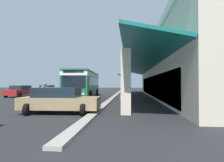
{
  "coord_description": "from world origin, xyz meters",
  "views": [
    {
      "loc": [
        21.06,
        5.65,
        1.68
      ],
      "look_at": [
        0.29,
        3.74,
        1.99
      ],
      "focal_mm": 30.1,
      "sensor_mm": 36.0,
      "label": 1
    }
  ],
  "objects_px": {
    "pedestrian": "(45,93)",
    "parked_sedan_green": "(47,89)",
    "parked_sedan_red": "(20,91)",
    "transit_bus": "(84,82)",
    "potted_palm": "(124,94)",
    "parked_sedan_tan": "(60,100)"
  },
  "relations": [
    {
      "from": "transit_bus",
      "to": "parked_sedan_green",
      "type": "xyz_separation_m",
      "value": [
        -7.43,
        -8.04,
        -1.1
      ]
    },
    {
      "from": "parked_sedan_tan",
      "to": "potted_palm",
      "type": "bearing_deg",
      "value": 158.34
    },
    {
      "from": "parked_sedan_tan",
      "to": "parked_sedan_green",
      "type": "relative_size",
      "value": 1.0
    },
    {
      "from": "parked_sedan_tan",
      "to": "parked_sedan_red",
      "type": "distance_m",
      "value": 16.43
    },
    {
      "from": "transit_bus",
      "to": "parked_sedan_red",
      "type": "height_order",
      "value": "transit_bus"
    },
    {
      "from": "pedestrian",
      "to": "parked_sedan_green",
      "type": "bearing_deg",
      "value": -156.02
    },
    {
      "from": "parked_sedan_green",
      "to": "parked_sedan_red",
      "type": "height_order",
      "value": "same"
    },
    {
      "from": "transit_bus",
      "to": "parked_sedan_tan",
      "type": "xyz_separation_m",
      "value": [
        11.96,
        1.54,
        -1.1
      ]
    },
    {
      "from": "parked_sedan_tan",
      "to": "parked_sedan_green",
      "type": "xyz_separation_m",
      "value": [
        -19.39,
        -9.58,
        0.0
      ]
    },
    {
      "from": "transit_bus",
      "to": "parked_sedan_green",
      "type": "relative_size",
      "value": 2.55
    },
    {
      "from": "parked_sedan_tan",
      "to": "pedestrian",
      "type": "xyz_separation_m",
      "value": [
        -3.22,
        -2.39,
        0.27
      ]
    },
    {
      "from": "parked_sedan_green",
      "to": "parked_sedan_tan",
      "type": "bearing_deg",
      "value": 26.3
    },
    {
      "from": "transit_bus",
      "to": "potted_palm",
      "type": "height_order",
      "value": "transit_bus"
    },
    {
      "from": "parked_sedan_green",
      "to": "pedestrian",
      "type": "xyz_separation_m",
      "value": [
        16.17,
        7.19,
        0.27
      ]
    },
    {
      "from": "parked_sedan_green",
      "to": "potted_palm",
      "type": "height_order",
      "value": "potted_palm"
    },
    {
      "from": "parked_sedan_tan",
      "to": "pedestrian",
      "type": "bearing_deg",
      "value": -143.37
    },
    {
      "from": "parked_sedan_red",
      "to": "pedestrian",
      "type": "height_order",
      "value": "pedestrian"
    },
    {
      "from": "parked_sedan_green",
      "to": "transit_bus",
      "type": "bearing_deg",
      "value": 47.27
    },
    {
      "from": "pedestrian",
      "to": "potted_palm",
      "type": "xyz_separation_m",
      "value": [
        -5.53,
        5.87,
        -0.37
      ]
    },
    {
      "from": "transit_bus",
      "to": "parked_sedan_green",
      "type": "distance_m",
      "value": 11.0
    },
    {
      "from": "parked_sedan_tan",
      "to": "parked_sedan_green",
      "type": "distance_m",
      "value": 21.62
    },
    {
      "from": "parked_sedan_red",
      "to": "pedestrian",
      "type": "xyz_separation_m",
      "value": [
        9.64,
        7.84,
        0.27
      ]
    }
  ]
}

